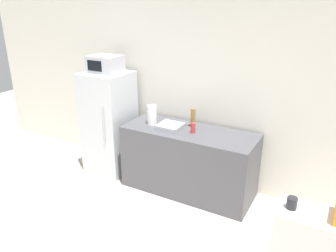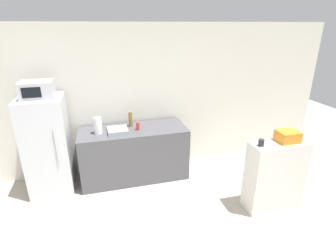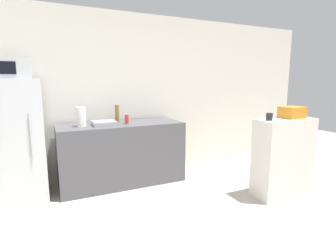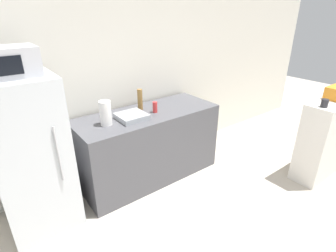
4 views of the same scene
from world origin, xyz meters
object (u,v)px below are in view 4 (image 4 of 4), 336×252
(jar, at_px, (325,103))
(paper_towel_roll, at_px, (105,113))
(bottle_short, at_px, (155,107))
(bottle_tall, at_px, (140,100))
(microwave, at_px, (7,62))
(refrigerator, at_px, (31,157))

(jar, relative_size, paper_towel_roll, 0.35)
(bottle_short, distance_m, jar, 1.96)
(bottle_tall, xyz_separation_m, bottle_short, (0.09, -0.19, -0.07))
(microwave, bearing_deg, bottle_short, -1.39)
(bottle_short, bearing_deg, jar, -42.50)
(refrigerator, bearing_deg, microwave, -107.80)
(microwave, height_order, paper_towel_roll, microwave)
(microwave, xyz_separation_m, paper_towel_roll, (0.79, -0.02, -0.63))
(microwave, distance_m, paper_towel_roll, 1.01)
(refrigerator, relative_size, paper_towel_roll, 5.73)
(jar, bearing_deg, paper_towel_roll, 147.33)
(refrigerator, distance_m, bottle_short, 1.44)
(refrigerator, bearing_deg, jar, -25.31)
(refrigerator, relative_size, bottle_tall, 5.88)
(bottle_short, bearing_deg, bottle_tall, 116.51)
(bottle_tall, relative_size, bottle_short, 1.98)
(bottle_tall, xyz_separation_m, jar, (1.54, -1.51, 0.05))
(microwave, bearing_deg, paper_towel_roll, -1.55)
(microwave, xyz_separation_m, bottle_tall, (1.34, 0.15, -0.64))
(microwave, distance_m, jar, 3.23)
(refrigerator, xyz_separation_m, paper_towel_roll, (0.79, -0.02, 0.27))
(microwave, bearing_deg, jar, -25.29)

